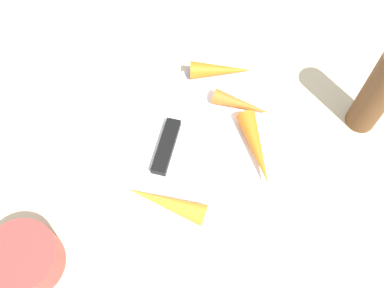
{
  "coord_description": "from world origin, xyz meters",
  "views": [
    {
      "loc": [
        0.12,
        0.28,
        0.59
      ],
      "look_at": [
        0.0,
        0.0,
        0.01
      ],
      "focal_mm": 40.64,
      "sensor_mm": 36.0,
      "label": 1
    }
  ],
  "objects_px": {
    "carrot_short": "(222,70)",
    "pepper_grinder": "(378,93)",
    "small_bowl": "(25,259)",
    "carrot_long": "(165,202)",
    "knife": "(169,139)",
    "carrot_longest": "(257,149)",
    "carrot_shortest": "(243,105)",
    "cutting_board": "(192,146)"
  },
  "relations": [
    {
      "from": "cutting_board",
      "to": "small_bowl",
      "type": "distance_m",
      "value": 0.28
    },
    {
      "from": "cutting_board",
      "to": "carrot_longest",
      "type": "height_order",
      "value": "carrot_longest"
    },
    {
      "from": "carrot_longest",
      "to": "small_bowl",
      "type": "height_order",
      "value": "small_bowl"
    },
    {
      "from": "cutting_board",
      "to": "carrot_longest",
      "type": "xyz_separation_m",
      "value": [
        -0.08,
        0.05,
        0.02
      ]
    },
    {
      "from": "carrot_shortest",
      "to": "carrot_short",
      "type": "xyz_separation_m",
      "value": [
        0.0,
        -0.07,
        0.0
      ]
    },
    {
      "from": "carrot_shortest",
      "to": "carrot_short",
      "type": "relative_size",
      "value": 0.92
    },
    {
      "from": "carrot_long",
      "to": "pepper_grinder",
      "type": "bearing_deg",
      "value": -134.48
    },
    {
      "from": "knife",
      "to": "carrot_longest",
      "type": "relative_size",
      "value": 1.47
    },
    {
      "from": "carrot_short",
      "to": "carrot_long",
      "type": "bearing_deg",
      "value": -110.57
    },
    {
      "from": "carrot_shortest",
      "to": "carrot_long",
      "type": "bearing_deg",
      "value": -105.11
    },
    {
      "from": "carrot_longest",
      "to": "pepper_grinder",
      "type": "bearing_deg",
      "value": 97.53
    },
    {
      "from": "carrot_long",
      "to": "carrot_shortest",
      "type": "relative_size",
      "value": 1.22
    },
    {
      "from": "carrot_short",
      "to": "pepper_grinder",
      "type": "height_order",
      "value": "pepper_grinder"
    },
    {
      "from": "carrot_long",
      "to": "carrot_short",
      "type": "distance_m",
      "value": 0.24
    },
    {
      "from": "carrot_short",
      "to": "small_bowl",
      "type": "xyz_separation_m",
      "value": [
        0.36,
        0.17,
        -0.0
      ]
    },
    {
      "from": "carrot_short",
      "to": "pepper_grinder",
      "type": "bearing_deg",
      "value": -19.88
    },
    {
      "from": "carrot_shortest",
      "to": "carrot_short",
      "type": "height_order",
      "value": "carrot_short"
    },
    {
      "from": "carrot_long",
      "to": "carrot_longest",
      "type": "relative_size",
      "value": 0.98
    },
    {
      "from": "pepper_grinder",
      "to": "cutting_board",
      "type": "bearing_deg",
      "value": -12.97
    },
    {
      "from": "carrot_shortest",
      "to": "small_bowl",
      "type": "xyz_separation_m",
      "value": [
        0.36,
        0.1,
        0.0
      ]
    },
    {
      "from": "carrot_long",
      "to": "carrot_short",
      "type": "height_order",
      "value": "carrot_long"
    },
    {
      "from": "carrot_longest",
      "to": "knife",
      "type": "bearing_deg",
      "value": -111.9
    },
    {
      "from": "carrot_long",
      "to": "knife",
      "type": "bearing_deg",
      "value": -71.19
    },
    {
      "from": "knife",
      "to": "carrot_short",
      "type": "relative_size",
      "value": 1.68
    },
    {
      "from": "small_bowl",
      "to": "knife",
      "type": "bearing_deg",
      "value": -158.42
    },
    {
      "from": "knife",
      "to": "carrot_long",
      "type": "relative_size",
      "value": 1.5
    },
    {
      "from": "carrot_long",
      "to": "carrot_shortest",
      "type": "xyz_separation_m",
      "value": [
        -0.17,
        -0.1,
        -0.0
      ]
    },
    {
      "from": "carrot_longest",
      "to": "small_bowl",
      "type": "bearing_deg",
      "value": -75.6
    },
    {
      "from": "carrot_shortest",
      "to": "small_bowl",
      "type": "bearing_deg",
      "value": -120.66
    },
    {
      "from": "carrot_long",
      "to": "carrot_short",
      "type": "relative_size",
      "value": 1.12
    },
    {
      "from": "cutting_board",
      "to": "pepper_grinder",
      "type": "bearing_deg",
      "value": 167.03
    },
    {
      "from": "carrot_long",
      "to": "carrot_shortest",
      "type": "height_order",
      "value": "carrot_long"
    },
    {
      "from": "carrot_short",
      "to": "pepper_grinder",
      "type": "relative_size",
      "value": 0.66
    },
    {
      "from": "knife",
      "to": "carrot_longest",
      "type": "height_order",
      "value": "carrot_longest"
    },
    {
      "from": "knife",
      "to": "carrot_shortest",
      "type": "xyz_separation_m",
      "value": [
        -0.13,
        -0.01,
        0.01
      ]
    },
    {
      "from": "cutting_board",
      "to": "carrot_shortest",
      "type": "relative_size",
      "value": 3.86
    },
    {
      "from": "pepper_grinder",
      "to": "carrot_shortest",
      "type": "bearing_deg",
      "value": -27.65
    },
    {
      "from": "carrot_shortest",
      "to": "carrot_longest",
      "type": "bearing_deg",
      "value": -57.76
    },
    {
      "from": "cutting_board",
      "to": "carrot_long",
      "type": "height_order",
      "value": "carrot_long"
    },
    {
      "from": "small_bowl",
      "to": "pepper_grinder",
      "type": "height_order",
      "value": "pepper_grinder"
    },
    {
      "from": "cutting_board",
      "to": "carrot_longest",
      "type": "relative_size",
      "value": 3.1
    },
    {
      "from": "carrot_longest",
      "to": "carrot_short",
      "type": "relative_size",
      "value": 1.14
    }
  ]
}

